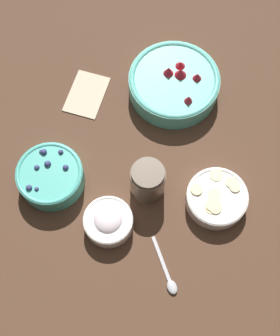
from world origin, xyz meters
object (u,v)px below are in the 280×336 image
at_px(bowl_cream, 108,221).
at_px(bowl_blueberries, 50,176).
at_px(bowl_bananas, 217,198).
at_px(jar_chocolate, 148,181).
at_px(bowl_strawberries, 174,83).

bearing_deg(bowl_cream, bowl_blueberries, 70.61).
bearing_deg(bowl_blueberries, bowl_bananas, -78.88).
height_order(bowl_blueberries, bowl_cream, bowl_blueberries).
bearing_deg(bowl_blueberries, jar_chocolate, -75.61).
relative_size(bowl_bananas, jar_chocolate, 1.41).
bearing_deg(bowl_cream, jar_chocolate, -25.77).
bearing_deg(bowl_bananas, bowl_cream, 121.49).
xyz_separation_m(bowl_cream, jar_chocolate, (0.12, -0.06, 0.02)).
relative_size(bowl_strawberries, bowl_cream, 2.05).
distance_m(bowl_strawberries, jar_chocolate, 0.28).
xyz_separation_m(bowl_strawberries, jar_chocolate, (-0.28, -0.02, 0.01)).
xyz_separation_m(bowl_strawberries, bowl_cream, (-0.40, 0.03, -0.01)).
distance_m(bowl_bananas, bowl_cream, 0.26).
bearing_deg(jar_chocolate, bowl_strawberries, 4.35).
bearing_deg(bowl_strawberries, bowl_cream, 175.03).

